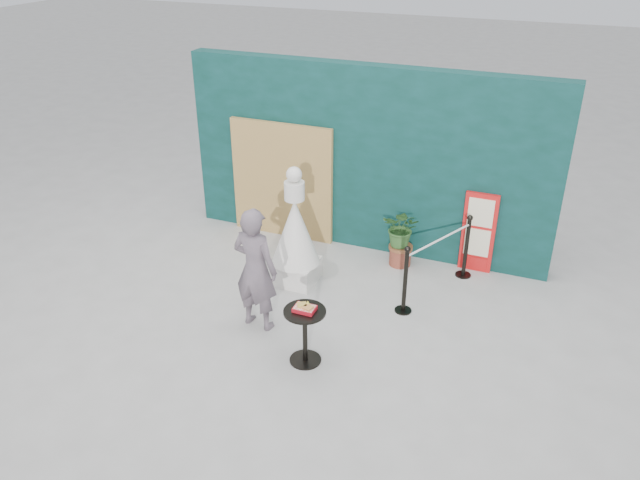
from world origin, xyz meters
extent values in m
plane|color=#ADAAA5|center=(0.00, 0.00, 0.00)|extent=(60.00, 60.00, 0.00)
cube|color=#092B25|center=(0.00, 3.15, 1.50)|extent=(6.00, 0.30, 3.00)
cube|color=tan|center=(-1.40, 2.94, 1.00)|extent=(1.80, 0.08, 2.00)
imported|color=#65575F|center=(-0.57, 0.36, 0.87)|extent=(0.67, 0.48, 1.73)
cube|color=red|center=(1.90, 2.96, 0.65)|extent=(0.50, 0.06, 1.30)
cube|color=beige|center=(1.90, 2.92, 1.00)|extent=(0.38, 0.02, 0.45)
cube|color=beige|center=(1.90, 2.92, 0.50)|extent=(0.38, 0.02, 0.45)
cube|color=red|center=(1.90, 2.92, 0.15)|extent=(0.38, 0.02, 0.18)
cube|color=silver|center=(-0.55, 1.60, 0.17)|extent=(0.62, 0.62, 0.34)
cone|color=silver|center=(-0.55, 1.60, 0.84)|extent=(0.72, 0.72, 1.01)
cylinder|color=silver|center=(-0.55, 1.60, 1.49)|extent=(0.29, 0.29, 0.27)
sphere|color=white|center=(-0.55, 1.60, 1.73)|extent=(0.23, 0.23, 0.23)
cylinder|color=black|center=(0.34, -0.12, 0.01)|extent=(0.40, 0.40, 0.02)
cylinder|color=black|center=(0.34, -0.12, 0.36)|extent=(0.06, 0.06, 0.72)
cylinder|color=black|center=(0.34, -0.12, 0.73)|extent=(0.52, 0.52, 0.03)
cube|color=#B4131F|center=(0.34, -0.12, 0.78)|extent=(0.26, 0.19, 0.05)
cube|color=red|center=(0.34, -0.12, 0.80)|extent=(0.24, 0.17, 0.00)
cube|color=gold|center=(0.30, -0.11, 0.82)|extent=(0.15, 0.14, 0.02)
cube|color=#DB8E50|center=(0.39, -0.14, 0.82)|extent=(0.13, 0.13, 0.02)
cone|color=yellow|center=(0.36, -0.07, 0.83)|extent=(0.06, 0.06, 0.06)
cylinder|color=brown|center=(0.77, 2.68, 0.14)|extent=(0.34, 0.34, 0.29)
cylinder|color=brown|center=(0.77, 2.68, 0.31)|extent=(0.38, 0.38, 0.05)
imported|color=#2D5524|center=(0.77, 2.68, 0.65)|extent=(0.57, 0.49, 0.63)
cylinder|color=black|center=(1.18, 1.41, 0.01)|extent=(0.24, 0.24, 0.02)
cylinder|color=black|center=(1.18, 1.41, 0.48)|extent=(0.06, 0.06, 0.96)
sphere|color=black|center=(1.18, 1.41, 0.99)|extent=(0.09, 0.09, 0.09)
cylinder|color=black|center=(1.78, 2.71, 0.01)|extent=(0.24, 0.24, 0.02)
cylinder|color=black|center=(1.78, 2.71, 0.48)|extent=(0.06, 0.06, 0.96)
sphere|color=black|center=(1.78, 2.71, 0.99)|extent=(0.09, 0.09, 0.09)
cylinder|color=silver|center=(1.48, 2.06, 0.88)|extent=(0.63, 1.31, 0.03)
camera|label=1|loc=(2.86, -5.82, 4.96)|focal=35.00mm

